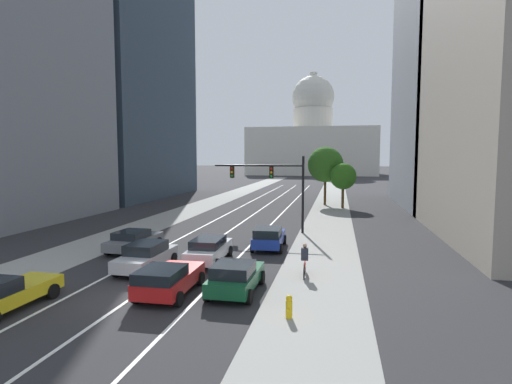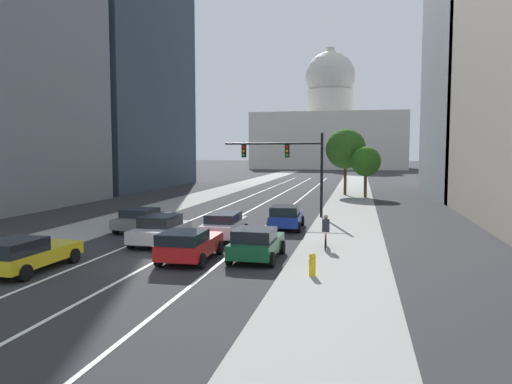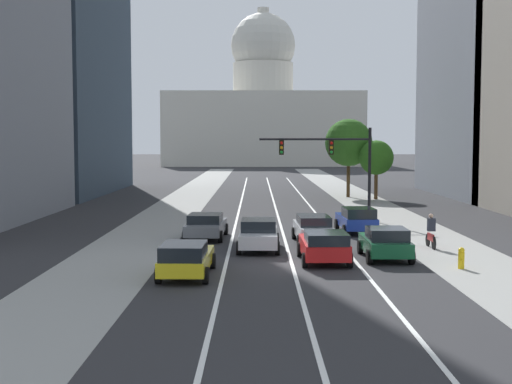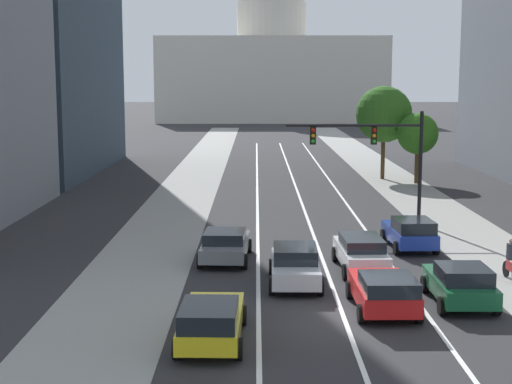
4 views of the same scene
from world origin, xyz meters
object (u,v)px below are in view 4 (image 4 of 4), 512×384
Objects in this scene: car_gray at (223,244)px; car_white at (359,252)px; car_yellow at (209,320)px; traffic_signal_mast at (375,146)px; car_green at (458,283)px; car_silver at (293,265)px; street_tree_mid_right at (415,134)px; cyclist at (509,260)px; street_tree_near_right at (382,114)px; car_red at (382,290)px; car_blue at (408,232)px; capitol_building at (269,63)px.

car_white reaches higher than car_gray.
traffic_signal_mast reaches higher than car_yellow.
car_white is 0.63× the size of traffic_signal_mast.
car_silver is at bearing 65.55° from car_green.
car_silver is at bearing -21.55° from car_yellow.
traffic_signal_mast reaches higher than car_gray.
street_tree_mid_right reaches higher than car_green.
cyclist is 0.23× the size of street_tree_near_right.
car_red is 0.57× the size of street_tree_near_right.
car_blue is 7.10m from traffic_signal_mast.
car_blue is (4.28, -112.88, -10.10)m from capitol_building.
car_red is 0.57× the size of traffic_signal_mast.
street_tree_near_right is (0.02, 31.00, 4.28)m from cyclist.
car_red is 33.65m from street_tree_mid_right.
cyclist is 28.69m from street_tree_mid_right.
car_white is at bearing -89.30° from capitol_building.
street_tree_near_right is (8.58, 31.54, 4.34)m from car_silver.
car_red is at bearing -97.83° from traffic_signal_mast.
capitol_building is at bearing -0.18° from car_blue.
car_yellow is at bearing -112.43° from traffic_signal_mast.
car_red is 2.99m from car_green.
car_blue is 0.92× the size of car_yellow.
street_tree_mid_right is (13.60, 25.10, 3.05)m from car_gray.
car_white is 0.87× the size of street_tree_mid_right.
street_tree_near_right is at bearing -19.63° from car_gray.
street_tree_near_right is (2.87, 25.31, 4.34)m from car_blue.
traffic_signal_mast reaches higher than car_red.
car_silver is (-2.85, 3.58, 0.01)m from car_red.
car_red is 35.84m from street_tree_near_right.
car_yellow is (-4.28, -125.88, -10.14)m from capitol_building.
car_blue is at bearing -71.93° from car_gray.
street_tree_mid_right is (7.90, 32.57, 3.01)m from car_red.
car_yellow is at bearing -91.95° from capitol_building.
car_green is 34.58m from street_tree_near_right.
car_gray is 2.66× the size of cyclist.
car_blue is at bearing -16.99° from car_red.
car_green reaches higher than car_gray.
car_red is at bearing 123.86° from cyclist.
car_yellow is at bearing 116.18° from car_green.
capitol_building is 126.36m from car_yellow.
car_green is at bearing -62.95° from car_yellow.
capitol_building is 107.00m from traffic_signal_mast.
cyclist is (5.70, 4.11, 0.08)m from car_red.
capitol_building is 119.55m from car_silver.
car_blue reaches higher than car_yellow.
car_green is 15.45m from traffic_signal_mast.
cyclist is (5.71, -1.67, 0.07)m from car_white.
car_white is 28.09m from street_tree_mid_right.
street_tree_mid_right is (9.32, -90.12, -7.11)m from capitol_building.
capitol_building is 5.63× the size of traffic_signal_mast.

